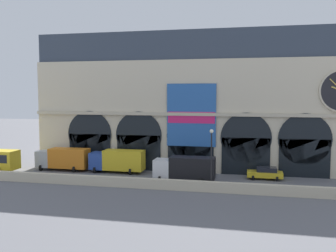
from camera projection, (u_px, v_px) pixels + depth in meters
ground_plane at (184, 180)px, 46.63m from camera, size 200.00×200.00×0.00m
quay_parapet_wall at (177, 185)px, 41.90m from camera, size 90.00×0.70×1.16m
station_building at (194, 103)px, 53.24m from camera, size 46.08×5.67×19.60m
box_truck_west at (64, 158)px, 52.82m from camera, size 7.50×2.91×3.12m
box_truck_midwest at (118, 160)px, 51.23m from camera, size 7.50×2.91×3.12m
box_truck_center at (185, 168)px, 45.69m from camera, size 7.50×2.91×3.12m
car_mideast at (265, 173)px, 47.22m from camera, size 4.40×2.22×1.55m
street_lamp_quayside at (211, 151)px, 41.56m from camera, size 0.44×0.44×6.90m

